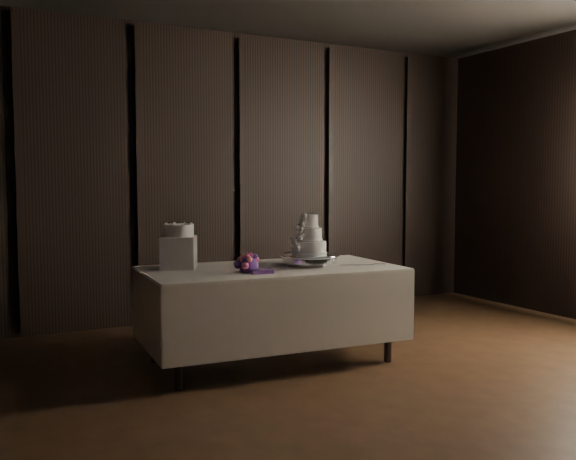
{
  "coord_description": "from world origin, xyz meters",
  "views": [
    {
      "loc": [
        -2.72,
        -2.84,
        1.42
      ],
      "look_at": [
        -0.37,
        1.68,
        1.05
      ],
      "focal_mm": 40.0,
      "sensor_mm": 36.0,
      "label": 1
    }
  ],
  "objects": [
    {
      "name": "room",
      "position": [
        0.0,
        0.0,
        1.5
      ],
      "size": [
        6.08,
        7.08,
        3.08
      ],
      "color": "black",
      "rests_on": "ground"
    },
    {
      "name": "display_table",
      "position": [
        -0.52,
        1.68,
        0.42
      ],
      "size": [
        2.05,
        1.16,
        0.76
      ],
      "rotation": [
        0.0,
        0.0,
        -0.06
      ],
      "color": "silver",
      "rests_on": "ground"
    },
    {
      "name": "cake_stand",
      "position": [
        -0.2,
        1.63,
        0.81
      ],
      "size": [
        0.57,
        0.57,
        0.09
      ],
      "primitive_type": "cylinder",
      "rotation": [
        0.0,
        0.0,
        0.2
      ],
      "color": "silver",
      "rests_on": "display_table"
    },
    {
      "name": "wedding_cake",
      "position": [
        -0.23,
        1.62,
        0.98
      ],
      "size": [
        0.3,
        0.27,
        0.32
      ],
      "rotation": [
        0.0,
        0.0,
        0.2
      ],
      "color": "white",
      "rests_on": "cake_stand"
    },
    {
      "name": "bouquet",
      "position": [
        -0.79,
        1.52,
        0.82
      ],
      "size": [
        0.3,
        0.39,
        0.17
      ],
      "primitive_type": null,
      "rotation": [
        0.0,
        0.0,
        -0.1
      ],
      "color": "#C24978",
      "rests_on": "display_table"
    },
    {
      "name": "box_pedestal",
      "position": [
        -1.19,
        1.95,
        0.89
      ],
      "size": [
        0.35,
        0.35,
        0.25
      ],
      "primitive_type": "cube",
      "rotation": [
        0.0,
        0.0,
        -0.44
      ],
      "color": "white",
      "rests_on": "display_table"
    },
    {
      "name": "small_cake",
      "position": [
        -1.19,
        1.95,
        1.06
      ],
      "size": [
        0.3,
        0.3,
        0.09
      ],
      "primitive_type": "cylinder",
      "rotation": [
        0.0,
        0.0,
        0.34
      ],
      "color": "white",
      "rests_on": "box_pedestal"
    },
    {
      "name": "cake_knife",
      "position": [
        0.13,
        1.45,
        0.77
      ],
      "size": [
        0.34,
        0.18,
        0.01
      ],
      "primitive_type": "cube",
      "rotation": [
        0.0,
        0.0,
        -0.44
      ],
      "color": "silver",
      "rests_on": "display_table"
    }
  ]
}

